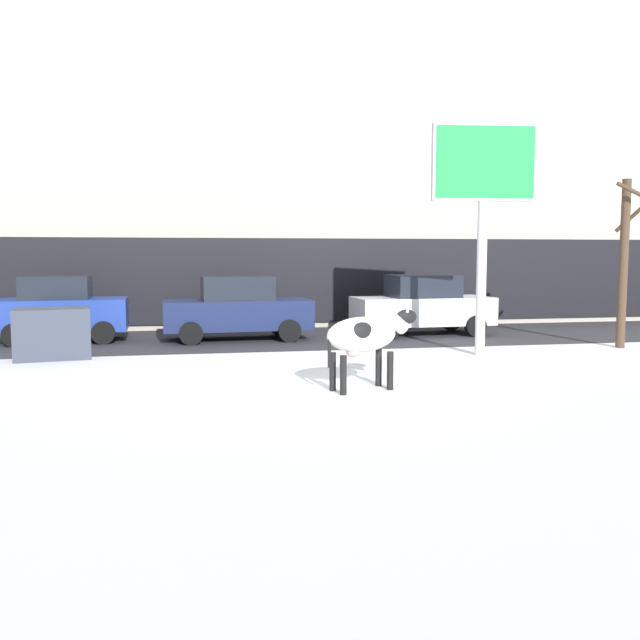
% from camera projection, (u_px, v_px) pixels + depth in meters
% --- Properties ---
extents(ground_plane, '(120.00, 120.00, 0.00)m').
position_uv_depth(ground_plane, '(316.00, 389.00, 12.34)').
color(ground_plane, white).
extents(road_strip, '(60.00, 5.60, 0.01)m').
position_uv_depth(road_strip, '(270.00, 338.00, 19.78)').
color(road_strip, '#333338').
rests_on(road_strip, ground).
extents(building_facade, '(44.00, 6.10, 13.00)m').
position_uv_depth(building_facade, '(252.00, 145.00, 24.69)').
color(building_facade, '#BCB29E').
rests_on(building_facade, ground).
extents(cow_holstein, '(1.93, 0.98, 1.54)m').
position_uv_depth(cow_holstein, '(365.00, 336.00, 12.13)').
color(cow_holstein, silver).
rests_on(cow_holstein, ground).
extents(billboard, '(2.53, 0.47, 5.56)m').
position_uv_depth(billboard, '(484.00, 177.00, 16.06)').
color(billboard, silver).
rests_on(billboard, ground).
extents(car_blue_hatchback, '(3.58, 2.05, 1.86)m').
position_uv_depth(car_blue_hatchback, '(62.00, 309.00, 18.93)').
color(car_blue_hatchback, '#233D9E').
rests_on(car_blue_hatchback, ground).
extents(car_navy_sedan, '(4.28, 2.13, 1.84)m').
position_uv_depth(car_navy_sedan, '(237.00, 309.00, 19.36)').
color(car_navy_sedan, '#19234C').
rests_on(car_navy_sedan, ground).
extents(car_white_sedan, '(4.28, 2.13, 1.84)m').
position_uv_depth(car_white_sedan, '(422.00, 305.00, 20.63)').
color(car_white_sedan, white).
rests_on(car_white_sedan, ground).
extents(pedestrian_near_billboard, '(0.36, 0.24, 1.73)m').
position_uv_depth(pedestrian_near_billboard, '(168.00, 303.00, 21.88)').
color(pedestrian_near_billboard, '#282833').
rests_on(pedestrian_near_billboard, ground).
extents(bare_tree_right_lot, '(1.14, 1.15, 4.41)m').
position_uv_depth(bare_tree_right_lot, '(624.00, 259.00, 17.60)').
color(bare_tree_right_lot, '#4C3828').
rests_on(bare_tree_right_lot, ground).
extents(dumpster, '(1.85, 1.35, 1.20)m').
position_uv_depth(dumpster, '(53.00, 333.00, 15.89)').
color(dumpster, '#383D4C').
rests_on(dumpster, ground).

